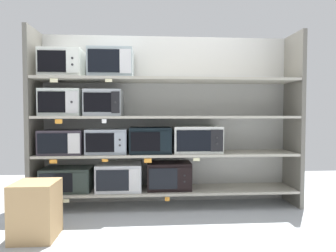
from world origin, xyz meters
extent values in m
cube|color=#B2B7BC|center=(0.00, -1.00, -0.01)|extent=(7.09, 6.00, 0.02)
cube|color=#B2B2AD|center=(0.00, 0.25, 1.06)|extent=(3.29, 0.04, 2.12)
cube|color=#68645B|center=(-1.58, 0.00, 1.06)|extent=(0.05, 0.47, 2.12)
cube|color=#68645B|center=(1.58, 0.00, 1.06)|extent=(0.05, 0.47, 2.12)
cube|color=#ADA899|center=(0.00, 0.00, 0.20)|extent=(3.09, 0.47, 0.03)
cube|color=#2A3530|center=(-1.20, 0.00, 0.35)|extent=(0.57, 0.37, 0.28)
cube|color=black|center=(-1.28, -0.19, 0.35)|extent=(0.37, 0.01, 0.21)
cube|color=#2A3530|center=(-1.01, -0.19, 0.35)|extent=(0.17, 0.01, 0.22)
cube|color=silver|center=(-0.59, 0.00, 0.37)|extent=(0.53, 0.40, 0.32)
cube|color=black|center=(-0.65, -0.20, 0.37)|extent=(0.37, 0.01, 0.24)
cube|color=silver|center=(-0.40, -0.20, 0.37)|extent=(0.13, 0.01, 0.26)
cube|color=black|center=(0.01, 0.00, 0.38)|extent=(0.53, 0.33, 0.33)
cube|color=black|center=(-0.07, -0.17, 0.38)|extent=(0.33, 0.01, 0.24)
cube|color=black|center=(0.18, -0.17, 0.38)|extent=(0.17, 0.01, 0.26)
cylinder|color=#262628|center=(0.18, -0.18, 0.34)|extent=(0.02, 0.01, 0.02)
cylinder|color=#262628|center=(0.18, -0.18, 0.41)|extent=(0.02, 0.01, 0.02)
cube|color=beige|center=(-1.16, -0.24, 0.16)|extent=(0.07, 0.00, 0.04)
cube|color=orange|center=(-0.02, -0.24, 0.16)|extent=(0.05, 0.00, 0.05)
cube|color=#ADA899|center=(0.00, 0.00, 0.65)|extent=(3.09, 0.47, 0.03)
cube|color=#342F38|center=(-1.24, 0.00, 0.80)|extent=(0.49, 0.42, 0.28)
cube|color=black|center=(-1.30, -0.22, 0.80)|extent=(0.33, 0.01, 0.22)
cube|color=silver|center=(-1.07, -0.21, 0.80)|extent=(0.13, 0.01, 0.23)
cube|color=#96A1AD|center=(-0.73, 0.00, 0.81)|extent=(0.48, 0.37, 0.29)
cube|color=black|center=(-0.79, -0.19, 0.81)|extent=(0.32, 0.01, 0.21)
cube|color=#96A1AD|center=(-0.56, -0.19, 0.81)|extent=(0.13, 0.01, 0.23)
cylinder|color=#262628|center=(-0.56, -0.20, 0.77)|extent=(0.02, 0.01, 0.02)
cylinder|color=#262628|center=(-0.56, -0.20, 0.84)|extent=(0.02, 0.01, 0.02)
cube|color=black|center=(-0.21, 0.00, 0.82)|extent=(0.49, 0.40, 0.31)
cube|color=black|center=(-0.27, -0.21, 0.82)|extent=(0.33, 0.01, 0.22)
cube|color=black|center=(-0.04, -0.20, 0.82)|extent=(0.13, 0.01, 0.25)
cube|color=silver|center=(0.35, 0.00, 0.82)|extent=(0.58, 0.38, 0.32)
cube|color=black|center=(0.28, -0.20, 0.82)|extent=(0.40, 0.01, 0.25)
cube|color=black|center=(0.56, -0.20, 0.82)|extent=(0.15, 0.01, 0.25)
cylinder|color=#262628|center=(0.56, -0.21, 0.79)|extent=(0.02, 0.01, 0.02)
cylinder|color=#262628|center=(0.56, -0.21, 0.86)|extent=(0.02, 0.01, 0.02)
cube|color=orange|center=(-1.29, -0.24, 0.60)|extent=(0.08, 0.00, 0.04)
cube|color=orange|center=(-0.72, -0.24, 0.61)|extent=(0.07, 0.00, 0.03)
cube|color=orange|center=(-0.24, -0.24, 0.60)|extent=(0.08, 0.00, 0.05)
cube|color=beige|center=(0.31, -0.24, 0.61)|extent=(0.07, 0.00, 0.03)
cube|color=#ADA899|center=(0.00, 0.00, 1.09)|extent=(3.09, 0.47, 0.03)
cube|color=silver|center=(-1.25, 0.00, 1.26)|extent=(0.47, 0.34, 0.31)
cube|color=black|center=(-1.32, -0.18, 1.26)|extent=(0.30, 0.01, 0.24)
cube|color=silver|center=(-1.10, -0.18, 1.26)|extent=(0.14, 0.01, 0.25)
cylinder|color=#262628|center=(-1.10, -0.19, 1.26)|extent=(0.02, 0.01, 0.02)
cube|color=#9EA5AA|center=(-0.76, 0.00, 1.26)|extent=(0.42, 0.41, 0.31)
cube|color=black|center=(-0.81, -0.21, 1.26)|extent=(0.30, 0.01, 0.22)
cube|color=black|center=(-0.61, -0.21, 1.26)|extent=(0.09, 0.01, 0.24)
cylinder|color=#262628|center=(-0.61, -0.22, 1.26)|extent=(0.02, 0.01, 0.02)
cube|color=orange|center=(-1.23, -0.24, 1.05)|extent=(0.08, 0.00, 0.05)
cube|color=white|center=(-0.73, -0.24, 1.05)|extent=(0.05, 0.00, 0.05)
cube|color=#ADA899|center=(0.00, 0.00, 1.54)|extent=(3.09, 0.47, 0.03)
cube|color=silver|center=(-1.25, 0.00, 1.72)|extent=(0.48, 0.33, 0.33)
cube|color=black|center=(-1.31, -0.17, 1.72)|extent=(0.31, 0.01, 0.24)
cube|color=silver|center=(-1.09, -0.17, 1.72)|extent=(0.14, 0.01, 0.26)
cylinder|color=#262628|center=(-1.09, -0.18, 1.68)|extent=(0.02, 0.01, 0.02)
cylinder|color=#262628|center=(-1.09, -0.18, 1.76)|extent=(0.02, 0.01, 0.02)
cube|color=#96A5A9|center=(-0.67, 0.00, 1.72)|extent=(0.51, 0.40, 0.34)
cube|color=black|center=(-0.73, -0.21, 1.72)|extent=(0.35, 0.01, 0.26)
cube|color=silver|center=(-0.49, -0.20, 1.72)|extent=(0.13, 0.01, 0.27)
cube|color=beige|center=(-1.27, -0.24, 1.50)|extent=(0.09, 0.00, 0.04)
cube|color=beige|center=(-0.68, -0.24, 1.50)|extent=(0.08, 0.00, 0.03)
cube|color=tan|center=(-1.26, -0.83, 0.26)|extent=(0.37, 0.37, 0.52)
camera|label=1|loc=(-0.24, -3.51, 1.13)|focal=31.11mm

